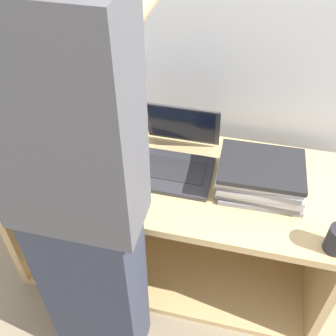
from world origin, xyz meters
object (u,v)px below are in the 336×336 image
Objects in this scene: laptop_open at (176,157)px; laptop_stack_right at (261,176)px; person at (78,204)px; laptop_stack_left at (92,153)px.

laptop_open is 0.36m from laptop_stack_right.
laptop_open is at bearing 170.81° from laptop_stack_right.
person is (-0.54, -0.46, 0.20)m from laptop_stack_right.
laptop_stack_left is (-0.36, -0.06, -0.00)m from laptop_open.
person reaches higher than laptop_stack_left.
person reaches higher than laptop_open.
laptop_stack_left is 0.71m from laptop_stack_right.
laptop_stack_right is (0.35, -0.06, 0.02)m from laptop_open.
person is (-0.19, -0.52, 0.22)m from laptop_open.
laptop_stack_left is at bearing 110.12° from person.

